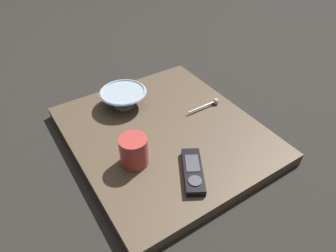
{
  "coord_description": "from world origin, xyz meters",
  "views": [
    {
      "loc": [
        -0.62,
        0.39,
        0.68
      ],
      "look_at": [
        -0.01,
        -0.01,
        0.06
      ],
      "focal_mm": 32.04,
      "sensor_mm": 36.0,
      "label": 1
    }
  ],
  "objects_px": {
    "cereal_bowl": "(124,97)",
    "teaspoon": "(212,103)",
    "coffee_mug": "(134,151)",
    "tv_remote_near": "(193,171)"
  },
  "relations": [
    {
      "from": "coffee_mug",
      "to": "teaspoon",
      "type": "relative_size",
      "value": 0.68
    },
    {
      "from": "cereal_bowl",
      "to": "tv_remote_near",
      "type": "distance_m",
      "value": 0.39
    },
    {
      "from": "cereal_bowl",
      "to": "teaspoon",
      "type": "bearing_deg",
      "value": -123.2
    },
    {
      "from": "coffee_mug",
      "to": "tv_remote_near",
      "type": "relative_size",
      "value": 0.56
    },
    {
      "from": "cereal_bowl",
      "to": "coffee_mug",
      "type": "distance_m",
      "value": 0.28
    },
    {
      "from": "teaspoon",
      "to": "tv_remote_near",
      "type": "bearing_deg",
      "value": 131.7
    },
    {
      "from": "teaspoon",
      "to": "cereal_bowl",
      "type": "bearing_deg",
      "value": 56.8
    },
    {
      "from": "cereal_bowl",
      "to": "teaspoon",
      "type": "xyz_separation_m",
      "value": [
        -0.17,
        -0.26,
        -0.02
      ]
    },
    {
      "from": "coffee_mug",
      "to": "tv_remote_near",
      "type": "bearing_deg",
      "value": -137.97
    },
    {
      "from": "cereal_bowl",
      "to": "teaspoon",
      "type": "height_order",
      "value": "cereal_bowl"
    }
  ]
}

